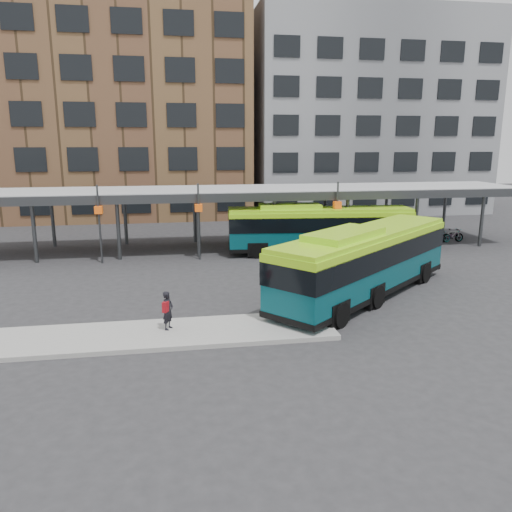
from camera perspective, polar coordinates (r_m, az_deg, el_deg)
The scene contains 9 objects.
ground at distance 23.02m, azimuth 2.47°, elevation -5.59°, with size 120.00×120.00×0.00m, color #28282B.
boarding_island at distance 19.73m, azimuth -11.66°, elevation -8.81°, with size 14.00×3.00×0.18m, color gray.
canopy at distance 34.68m, azimuth -2.00°, elevation 7.29°, with size 40.00×6.53×4.80m.
building_brick at distance 53.74m, azimuth -15.96°, elevation 16.39°, with size 26.00×14.00×22.00m, color brown.
building_grey at distance 57.24m, azimuth 11.99°, elevation 15.36°, with size 24.00×14.00×20.00m, color slate.
bus_front at distance 24.33m, azimuth 12.38°, elevation -0.42°, with size 11.41×10.23×3.49m.
bus_rear at distance 33.45m, azimuth 7.16°, elevation 3.23°, with size 12.24×3.61×3.33m.
pedestrian at distance 19.68m, azimuth -10.05°, elevation -6.11°, with size 0.58×0.66×1.52m.
bike_rack at distance 38.71m, azimuth 18.83°, elevation 2.06°, with size 6.60×1.51×1.07m.
Camera 1 is at (-4.58, -21.34, 7.31)m, focal length 35.00 mm.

